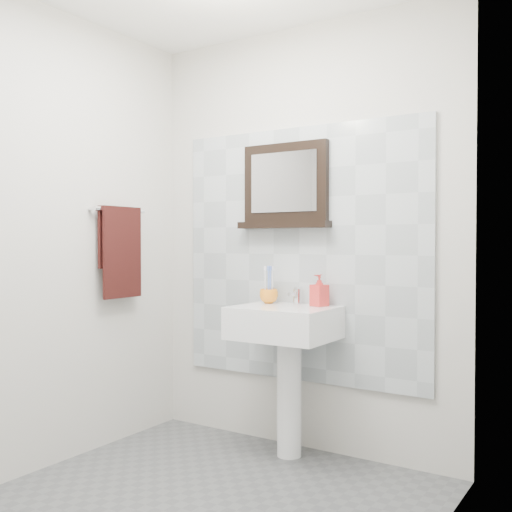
{
  "coord_description": "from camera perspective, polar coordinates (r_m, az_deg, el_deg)",
  "views": [
    {
      "loc": [
        1.7,
        -2.03,
        1.22
      ],
      "look_at": [
        0.04,
        0.55,
        1.15
      ],
      "focal_mm": 42.0,
      "sensor_mm": 36.0,
      "label": 1
    }
  ],
  "objects": [
    {
      "name": "pedestal_sink",
      "position": [
        3.4,
        2.8,
        -7.9
      ],
      "size": [
        0.55,
        0.44,
        0.96
      ],
      "color": "white",
      "rests_on": "ground"
    },
    {
      "name": "toothbrushes",
      "position": [
        3.54,
        1.27,
        -2.54
      ],
      "size": [
        0.05,
        0.04,
        0.21
      ],
      "color": "white",
      "rests_on": "toothbrush_cup"
    },
    {
      "name": "soap_dispenser",
      "position": [
        3.4,
        6.05,
        -3.26
      ],
      "size": [
        0.1,
        0.1,
        0.18
      ],
      "primitive_type": "imported",
      "rotation": [
        0.0,
        0.0,
        -0.31
      ],
      "color": "red",
      "rests_on": "pedestal_sink"
    },
    {
      "name": "framed_mirror",
      "position": [
        3.59,
        2.83,
        6.47
      ],
      "size": [
        0.59,
        0.11,
        0.5
      ],
      "color": "black",
      "rests_on": "back_wall"
    },
    {
      "name": "left_wall",
      "position": [
        3.38,
        -20.23,
        1.73
      ],
      "size": [
        0.01,
        2.2,
        2.5
      ],
      "primitive_type": "cube",
      "color": "beige",
      "rests_on": "ground"
    },
    {
      "name": "towel_bar",
      "position": [
        3.71,
        -12.88,
        4.29
      ],
      "size": [
        0.07,
        0.4,
        0.03
      ],
      "color": "silver",
      "rests_on": "left_wall"
    },
    {
      "name": "right_wall",
      "position": [
        2.15,
        13.8,
        2.07
      ],
      "size": [
        0.01,
        2.2,
        2.5
      ],
      "primitive_type": "cube",
      "color": "beige",
      "rests_on": "ground"
    },
    {
      "name": "toothbrush_cup",
      "position": [
        3.54,
        1.22,
        -3.84
      ],
      "size": [
        0.12,
        0.12,
        0.09
      ],
      "primitive_type": "imported",
      "rotation": [
        0.0,
        0.0,
        0.09
      ],
      "color": "orange",
      "rests_on": "pedestal_sink"
    },
    {
      "name": "hand_towel",
      "position": [
        3.7,
        -12.78,
        1.04
      ],
      "size": [
        0.06,
        0.3,
        0.55
      ],
      "color": "black",
      "rests_on": "towel_bar"
    },
    {
      "name": "splashback",
      "position": [
        3.56,
        4.22,
        0.17
      ],
      "size": [
        1.6,
        0.02,
        1.5
      ],
      "primitive_type": "cube",
      "color": "#A7B0B5",
      "rests_on": "back_wall"
    },
    {
      "name": "back_wall",
      "position": [
        3.57,
        4.32,
        1.78
      ],
      "size": [
        2.0,
        0.01,
        2.5
      ],
      "primitive_type": "cube",
      "color": "beige",
      "rests_on": "ground"
    }
  ]
}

